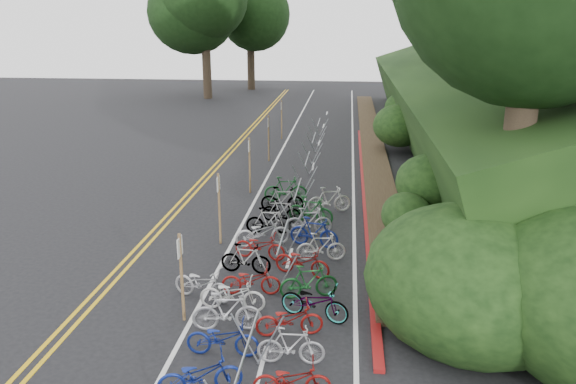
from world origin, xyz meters
The scene contains 10 objects.
ground centered at (0.00, 0.00, 0.00)m, with size 120.00×120.00×0.00m, color black.
road_markings centered at (0.63, 10.10, 0.00)m, with size 7.47×80.00×0.01m.
red_curb centered at (5.70, 12.00, 0.05)m, with size 0.25×28.00×0.10m, color maroon.
embankment centered at (12.96, 19.04, 2.57)m, with size 14.30×48.14×9.11m.
bike_rack_front centered at (3.02, -3.13, 0.90)m, with size 1.19×2.58×1.28m.
bike_racks_rest centered at (3.00, 13.00, 0.85)m, with size 1.14×23.00×1.17m.
signpost_near centered at (0.81, -0.20, 1.36)m, with size 0.08×0.40×2.37m.
signposts_rest centered at (0.60, 14.00, 1.43)m, with size 0.08×18.40×2.50m.
bike_front centered at (1.01, 0.97, 0.47)m, with size 1.79×0.62×0.94m, color #9E9EA3.
bike_valet centered at (2.94, 3.10, 0.48)m, with size 3.32×14.84×1.10m.
Camera 1 is at (4.84, -12.68, 7.37)m, focal length 35.00 mm.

